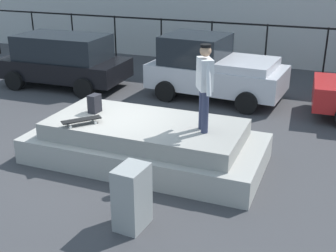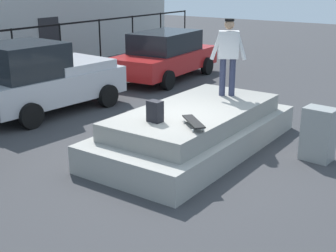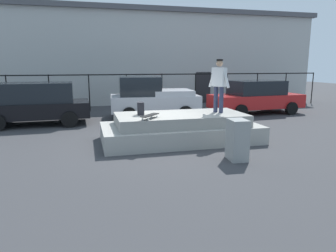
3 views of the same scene
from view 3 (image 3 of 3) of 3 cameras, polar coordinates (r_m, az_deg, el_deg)
The scene contains 11 objects.
ground_plane at distance 10.14m, azimuth -2.01°, elevation -2.97°, with size 60.00×60.00×0.00m, color #38383A.
concrete_ledge at distance 10.21m, azimuth 2.31°, elevation -0.50°, with size 5.07×2.41×0.90m.
skateboarder at distance 10.44m, azimuth 9.33°, elevation 7.97°, with size 0.50×0.75×1.74m.
skateboard at distance 9.19m, azimuth -3.35°, elevation 1.95°, with size 0.69×0.76×0.12m.
backpack at distance 9.91m, azimuth -5.03°, elevation 3.20°, with size 0.28×0.20×0.41m, color black.
car_black_hatchback_near at distance 14.08m, azimuth -23.00°, elevation 3.97°, with size 4.29×2.33×1.75m.
car_silver_pickup_mid at distance 14.85m, azimuth -2.99°, elevation 5.26°, with size 4.26×2.47×1.93m.
car_red_sedan_far at distance 16.59m, azimuth 15.81°, elevation 5.17°, with size 4.81×2.39×1.68m.
utility_box at distance 8.35m, azimuth 12.58°, elevation -2.49°, with size 0.44×0.60×1.08m, color gray.
fence_row at distance 17.34m, azimuth -7.61°, elevation 7.38°, with size 24.06×0.06×1.98m.
warehouse_building at distance 23.11m, azimuth -9.58°, elevation 12.29°, with size 26.83×7.97×5.94m.
Camera 3 is at (-2.15, -9.59, 2.48)m, focal length 33.28 mm.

